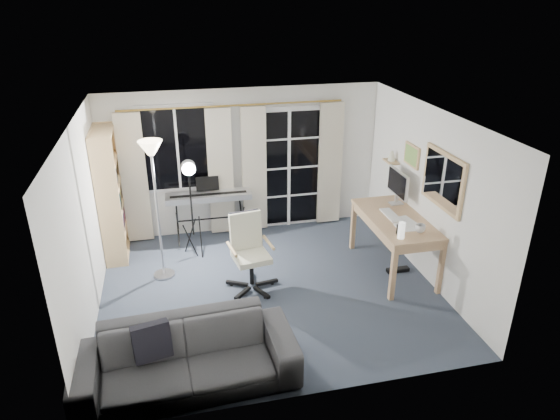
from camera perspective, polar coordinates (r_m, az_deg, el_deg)
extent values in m
cube|color=#333D4A|center=(6.98, -1.25, -9.10)|extent=(4.50, 4.00, 0.02)
cube|color=white|center=(8.05, -11.66, 6.90)|extent=(1.20, 0.06, 1.40)
cube|color=black|center=(8.02, -11.65, 6.84)|extent=(1.10, 0.02, 1.30)
cube|color=white|center=(8.01, -11.65, 6.82)|extent=(0.04, 0.03, 1.30)
cube|color=white|center=(8.41, 0.96, 4.76)|extent=(1.32, 0.06, 2.11)
cube|color=black|center=(8.32, -1.00, 4.54)|extent=(0.55, 0.02, 1.95)
cube|color=black|center=(8.46, 2.99, 4.84)|extent=(0.55, 0.02, 1.95)
cube|color=white|center=(8.38, 1.02, 4.67)|extent=(0.05, 0.04, 2.05)
cube|color=white|center=(8.55, 1.00, 1.66)|extent=(1.15, 0.03, 0.03)
cube|color=white|center=(8.37, 1.02, 4.83)|extent=(1.15, 0.03, 0.03)
cube|color=white|center=(8.22, 1.05, 8.12)|extent=(1.15, 0.03, 0.03)
cylinder|color=gold|center=(7.87, -5.36, 11.81)|extent=(3.50, 0.03, 0.03)
cube|color=beige|center=(8.11, -16.33, 3.40)|extent=(0.40, 0.07, 2.10)
cube|color=beige|center=(8.12, -6.80, 4.26)|extent=(0.40, 0.07, 2.10)
cube|color=beige|center=(8.19, -2.97, 4.58)|extent=(0.40, 0.07, 2.10)
cube|color=beige|center=(8.49, 5.73, 5.21)|extent=(0.40, 0.07, 2.10)
cube|color=tan|center=(7.44, -19.00, 0.43)|extent=(0.32, 0.04, 1.98)
cube|color=tan|center=(8.27, -18.64, 2.84)|extent=(0.32, 0.04, 1.98)
cube|color=tan|center=(7.87, -19.85, 1.59)|extent=(0.05, 0.89, 1.98)
cube|color=tan|center=(8.25, -17.93, -4.48)|extent=(0.34, 0.90, 0.02)
cube|color=tan|center=(8.08, -18.25, -2.20)|extent=(0.34, 0.90, 0.02)
cube|color=tan|center=(7.93, -18.60, 0.24)|extent=(0.34, 0.90, 0.02)
cube|color=tan|center=(7.80, -18.96, 2.78)|extent=(0.34, 0.90, 0.02)
cube|color=tan|center=(7.68, -19.34, 5.39)|extent=(0.34, 0.90, 0.02)
cube|color=tan|center=(7.56, -19.78, 8.45)|extent=(0.34, 0.90, 0.02)
cube|color=white|center=(7.69, -18.37, -2.43)|extent=(0.22, 0.06, 0.25)
cube|color=#A05243|center=(7.79, -18.31, -2.29)|extent=(0.22, 0.05, 0.20)
cube|color=#3B3B3B|center=(7.86, -18.29, -1.94)|extent=(0.22, 0.04, 0.23)
cube|color=#A05243|center=(7.91, -18.30, -1.49)|extent=(0.22, 0.04, 0.30)
cube|color=white|center=(8.00, -18.24, -1.47)|extent=(0.22, 0.06, 0.23)
cube|color=#BD3674|center=(8.08, -18.22, -1.18)|extent=(0.22, 0.04, 0.24)
cube|color=#2F688F|center=(8.15, -18.19, -0.94)|extent=(0.22, 0.05, 0.24)
cube|color=#A05243|center=(8.23, -18.16, -0.73)|extent=(0.22, 0.04, 0.23)
cube|color=#BD3674|center=(8.29, -18.14, -0.51)|extent=(0.22, 0.06, 0.24)
cube|color=#3B3B3B|center=(8.37, -18.12, -0.18)|extent=(0.22, 0.03, 0.26)
cube|color=#2F688F|center=(7.54, -18.74, 0.20)|extent=(0.22, 0.04, 0.27)
cube|color=#3B3B3B|center=(7.60, -18.71, 0.39)|extent=(0.22, 0.06, 0.26)
cube|color=#3B3B3B|center=(7.70, -18.65, 0.55)|extent=(0.22, 0.04, 0.23)
cube|color=#2F688F|center=(7.77, -18.62, 0.71)|extent=(0.22, 0.04, 0.21)
cube|color=#2F688F|center=(7.83, -18.60, 0.97)|extent=(0.22, 0.04, 0.23)
cube|color=#3B3B3B|center=(7.90, -18.59, 1.32)|extent=(0.22, 0.04, 0.27)
cube|color=#3B3B3B|center=(7.97, -18.54, 1.33)|extent=(0.22, 0.05, 0.22)
cube|color=#9FB242|center=(8.05, -18.51, 1.60)|extent=(0.22, 0.04, 0.23)
cube|color=#A05243|center=(8.12, -18.49, 1.85)|extent=(0.22, 0.03, 0.24)
cube|color=#3B3B3B|center=(8.19, -18.46, 1.99)|extent=(0.22, 0.03, 0.23)
cube|color=#BD3674|center=(7.40, -19.13, 2.90)|extent=(0.22, 0.04, 0.28)
cube|color=#3B3B3B|center=(7.48, -19.06, 2.86)|extent=(0.22, 0.03, 0.21)
cube|color=white|center=(7.53, -19.07, 3.34)|extent=(0.22, 0.04, 0.30)
cube|color=white|center=(7.60, -19.03, 3.43)|extent=(0.22, 0.04, 0.27)
cube|color=#A05243|center=(7.68, -18.97, 3.44)|extent=(0.22, 0.04, 0.22)
cube|color=#2F688F|center=(7.75, -18.94, 3.65)|extent=(0.22, 0.05, 0.23)
cylinder|color=#B2B2B7|center=(7.47, -13.07, -7.17)|extent=(0.31, 0.31, 0.03)
cylinder|color=#B2B2B7|center=(7.03, -13.78, -0.59)|extent=(0.03, 0.03, 1.86)
cone|color=#FFE5B2|center=(6.70, -14.59, 6.88)|extent=(0.33, 0.33, 0.19)
cylinder|color=black|center=(8.20, -11.64, -1.30)|extent=(0.04, 0.65, 0.59)
cylinder|color=black|center=(8.20, -11.64, -1.30)|extent=(0.04, 0.65, 0.59)
cylinder|color=black|center=(8.25, -4.40, -0.68)|extent=(0.04, 0.65, 0.59)
cylinder|color=black|center=(8.25, -4.40, -0.68)|extent=(0.04, 0.65, 0.59)
cylinder|color=black|center=(8.21, -8.01, -0.99)|extent=(1.04, 0.04, 0.03)
cube|color=silver|center=(8.05, -8.17, 1.57)|extent=(1.36, 0.36, 0.09)
cube|color=white|center=(7.96, -8.13, 1.58)|extent=(1.25, 0.17, 0.02)
cube|color=black|center=(7.99, -8.16, 1.77)|extent=(1.21, 0.10, 0.01)
cube|color=black|center=(8.08, -8.30, 3.00)|extent=(0.37, 0.08, 0.23)
cylinder|color=black|center=(7.78, -9.04, -3.16)|extent=(0.02, 0.25, 0.64)
cylinder|color=black|center=(7.86, -10.24, -2.97)|extent=(0.22, 0.13, 0.64)
cylinder|color=black|center=(7.70, -10.15, -3.57)|extent=(0.22, 0.14, 0.64)
cylinder|color=black|center=(7.52, -10.14, 0.99)|extent=(0.03, 0.03, 1.10)
cylinder|color=silver|center=(7.28, -10.43, 4.79)|extent=(0.21, 0.12, 0.21)
cylinder|color=white|center=(7.22, -10.39, 4.62)|extent=(0.18, 0.02, 0.18)
cube|color=black|center=(7.04, -1.51, -8.27)|extent=(0.32, 0.10, 0.04)
cylinder|color=black|center=(7.07, -0.89, -8.28)|extent=(0.06, 0.06, 0.05)
cube|color=black|center=(7.17, -3.23, -7.67)|extent=(0.10, 0.32, 0.04)
cylinder|color=black|center=(7.24, -3.23, -7.47)|extent=(0.06, 0.06, 0.05)
cube|color=black|center=(7.04, -4.93, -8.35)|extent=(0.31, 0.19, 0.04)
cylinder|color=black|center=(7.08, -5.54, -8.39)|extent=(0.06, 0.06, 0.05)
cube|color=black|center=(6.83, -4.30, -9.44)|extent=(0.26, 0.26, 0.04)
cylinder|color=black|center=(6.79, -4.70, -9.89)|extent=(0.06, 0.06, 0.05)
cube|color=black|center=(6.83, -2.11, -9.39)|extent=(0.19, 0.31, 0.04)
cylinder|color=black|center=(6.79, -1.69, -9.82)|extent=(0.06, 0.06, 0.05)
cylinder|color=black|center=(6.86, -3.26, -6.97)|extent=(0.07, 0.07, 0.40)
cube|color=#EAE8C5|center=(6.75, -3.30, -5.37)|extent=(0.52, 0.52, 0.08)
cube|color=#EAE8C5|center=(6.79, -3.95, -2.33)|extent=(0.45, 0.19, 0.52)
cube|color=black|center=(6.82, -4.06, -2.04)|extent=(0.43, 0.16, 0.48)
cylinder|color=tan|center=(6.62, -5.52, -4.48)|extent=(0.10, 0.40, 0.04)
cylinder|color=tan|center=(6.76, -1.30, -3.73)|extent=(0.10, 0.40, 0.04)
cube|color=tan|center=(7.26, 13.16, -0.98)|extent=(0.78, 1.56, 0.04)
cube|color=tan|center=(7.29, 13.10, -1.54)|extent=(0.74, 1.52, 0.11)
cube|color=tan|center=(6.73, 12.80, -7.10)|extent=(0.07, 0.07, 0.79)
cube|color=tan|center=(7.03, 17.94, -6.27)|extent=(0.07, 0.07, 0.79)
cube|color=tan|center=(7.91, 8.36, -1.77)|extent=(0.07, 0.07, 0.79)
cube|color=tan|center=(8.17, 12.91, -1.27)|extent=(0.07, 0.07, 0.79)
cube|color=silver|center=(7.69, 13.12, 0.75)|extent=(0.20, 0.13, 0.02)
cube|color=silver|center=(7.64, 13.22, 1.77)|extent=(0.04, 0.03, 0.25)
cube|color=silver|center=(7.57, 13.35, 3.02)|extent=(0.04, 0.60, 0.38)
cube|color=black|center=(7.56, 13.20, 3.01)|extent=(0.01, 0.56, 0.33)
cube|color=white|center=(7.27, 12.56, -0.58)|extent=(0.16, 0.47, 0.02)
cube|color=white|center=(6.98, 13.28, -1.73)|extent=(0.07, 0.11, 0.02)
cube|color=white|center=(7.14, 14.11, -1.27)|extent=(0.29, 0.37, 0.01)
cube|color=white|center=(6.95, 14.66, -2.07)|extent=(0.25, 0.19, 0.00)
cube|color=black|center=(6.74, 13.44, -2.18)|extent=(0.06, 0.04, 0.13)
cylinder|color=white|center=(6.62, 13.71, -2.27)|extent=(0.09, 0.09, 0.22)
cube|color=black|center=(7.56, 13.31, -6.66)|extent=(0.33, 0.09, 0.06)
imported|color=silver|center=(6.86, 15.74, -1.93)|extent=(0.14, 0.11, 0.14)
cube|color=tan|center=(6.74, 18.15, 3.25)|extent=(0.04, 0.94, 0.74)
cube|color=white|center=(6.73, 18.00, 3.24)|extent=(0.01, 0.84, 0.64)
cube|color=tan|center=(7.47, 14.84, 6.05)|extent=(0.03, 0.42, 0.32)
cube|color=#55AA58|center=(7.46, 14.73, 6.05)|extent=(0.00, 0.36, 0.26)
cube|color=tan|center=(7.94, 12.59, 5.44)|extent=(0.16, 0.30, 0.02)
cone|color=#EAE8C5|center=(7.91, 12.65, 6.05)|extent=(0.12, 0.12, 0.15)
imported|color=#2F3032|center=(5.37, -10.73, -15.31)|extent=(2.29, 0.77, 0.88)
cube|color=black|center=(5.41, -14.46, -14.33)|extent=(0.42, 0.29, 0.40)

